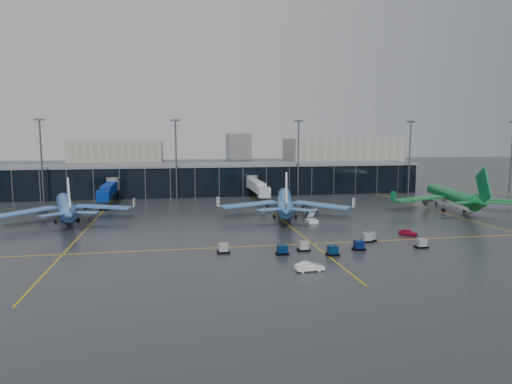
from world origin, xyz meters
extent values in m
plane|color=#282B2D|center=(0.00, 0.00, 0.00)|extent=(600.00, 600.00, 0.00)
cube|color=black|center=(0.00, 62.00, 5.00)|extent=(140.00, 16.00, 10.00)
cube|color=slate|center=(0.00, 62.00, 10.30)|extent=(142.00, 17.00, 0.80)
cylinder|color=#595B60|center=(-35.00, 53.50, 5.20)|extent=(4.00, 4.00, 4.00)
cube|color=navy|center=(-35.00, 40.00, 4.40)|extent=(3.00, 24.00, 3.00)
cylinder|color=#595B60|center=(-35.00, 32.50, 1.30)|extent=(1.00, 1.00, 2.60)
cylinder|color=#595B60|center=(10.00, 53.50, 5.20)|extent=(4.00, 4.00, 4.00)
cube|color=silver|center=(10.00, 40.00, 4.40)|extent=(3.00, 24.00, 3.00)
cylinder|color=#595B60|center=(10.00, 32.50, 1.30)|extent=(1.00, 1.00, 2.60)
cylinder|color=#595B60|center=(-55.00, 50.00, 12.50)|extent=(0.50, 0.50, 25.00)
cube|color=#595B60|center=(-55.00, 50.00, 25.20)|extent=(3.00, 0.40, 0.60)
cylinder|color=#595B60|center=(-15.00, 50.00, 12.50)|extent=(0.50, 0.50, 25.00)
cube|color=#595B60|center=(-15.00, 50.00, 25.20)|extent=(3.00, 0.40, 0.60)
cylinder|color=#595B60|center=(25.00, 50.00, 12.50)|extent=(0.50, 0.50, 25.00)
cube|color=#595B60|center=(25.00, 50.00, 25.20)|extent=(3.00, 0.40, 0.60)
cylinder|color=#595B60|center=(65.00, 50.00, 12.50)|extent=(0.50, 0.50, 25.00)
cube|color=#595B60|center=(65.00, 50.00, 25.20)|extent=(3.00, 0.40, 0.60)
cylinder|color=#595B60|center=(105.00, 50.00, 12.50)|extent=(0.50, 0.50, 25.00)
cube|color=#B2AD99|center=(120.00, 260.00, 9.00)|extent=(90.00, 42.00, 18.00)
cube|color=#B2AD99|center=(-60.00, 280.00, 8.00)|extent=(70.00, 38.00, 16.00)
cube|color=#B2AD99|center=(40.00, 300.00, 11.00)|extent=(20.00, 20.00, 22.00)
cube|color=gold|center=(-35.00, 20.00, 0.01)|extent=(0.30, 120.00, 0.02)
cube|color=gold|center=(10.00, 20.00, 0.01)|extent=(0.30, 120.00, 0.02)
cube|color=gold|center=(55.00, 20.00, 0.01)|extent=(0.30, 120.00, 0.02)
cube|color=gold|center=(10.00, -15.00, 0.01)|extent=(220.00, 0.30, 0.02)
cube|color=black|center=(20.77, -15.57, 0.18)|extent=(2.20, 1.50, 0.36)
cube|color=gray|center=(20.77, -15.57, 0.95)|extent=(1.60, 1.50, 1.50)
cube|color=black|center=(16.79, -21.18, 0.18)|extent=(2.20, 1.50, 0.36)
cube|color=#051446|center=(16.79, -21.18, 0.95)|extent=(1.60, 1.50, 1.50)
cube|color=black|center=(21.81, -14.76, 0.18)|extent=(2.20, 1.50, 0.36)
cube|color=gray|center=(21.81, -14.76, 0.95)|extent=(1.60, 1.50, 1.50)
cube|color=black|center=(28.74, -21.61, 0.18)|extent=(2.20, 1.50, 0.36)
cube|color=gray|center=(28.74, -21.61, 0.95)|extent=(1.60, 1.50, 1.50)
cube|color=black|center=(2.47, -21.84, 0.18)|extent=(2.20, 1.50, 0.36)
cube|color=#051C41|center=(2.47, -21.84, 0.95)|extent=(1.60, 1.50, 1.50)
cube|color=black|center=(6.82, -19.96, 0.18)|extent=(2.20, 1.50, 0.36)
cube|color=#999CA1|center=(6.82, -19.96, 0.95)|extent=(1.60, 1.50, 1.50)
cube|color=black|center=(-7.44, -18.94, 0.18)|extent=(2.20, 1.50, 0.36)
cube|color=#93959B|center=(-7.44, -18.94, 0.95)|extent=(1.60, 1.50, 1.50)
cube|color=black|center=(10.89, -23.87, 0.18)|extent=(2.20, 1.50, 0.36)
cube|color=#051E40|center=(10.89, -23.87, 0.95)|extent=(1.60, 1.50, 1.50)
cube|color=white|center=(16.12, 5.29, 0.40)|extent=(2.30, 3.27, 0.80)
cube|color=white|center=(16.12, 5.29, 2.30)|extent=(1.69, 2.88, 2.29)
imported|color=#B70E34|center=(31.58, -11.61, 0.65)|extent=(3.69, 3.84, 1.29)
imported|color=white|center=(4.34, -31.97, 0.73)|extent=(4.48, 1.70, 1.46)
camera|label=1|loc=(-15.56, -96.73, 20.49)|focal=32.00mm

